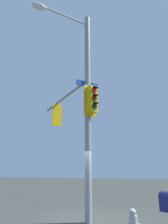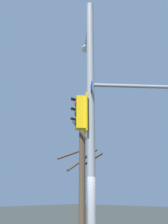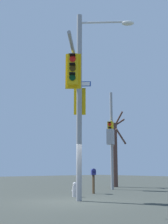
% 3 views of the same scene
% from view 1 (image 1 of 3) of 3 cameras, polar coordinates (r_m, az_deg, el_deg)
% --- Properties ---
extents(ground_plane, '(80.00, 80.00, 0.00)m').
position_cam_1_polar(ground_plane, '(8.36, 1.52, -29.07)').
color(ground_plane, '#313631').
extents(main_signal_pole_assembly, '(4.35, 5.66, 8.86)m').
position_cam_1_polar(main_signal_pole_assembly, '(8.80, -1.92, 3.72)').
color(main_signal_pole_assembly, gray).
rests_on(main_signal_pole_assembly, ground).
extents(fire_hydrant, '(0.38, 0.24, 0.73)m').
position_cam_1_polar(fire_hydrant, '(6.53, 14.25, -29.06)').
color(fire_hydrant, '#B2B2B7').
rests_on(fire_hydrant, ground).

